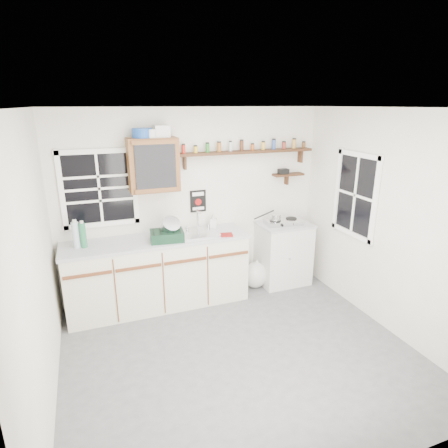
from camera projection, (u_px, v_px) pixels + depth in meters
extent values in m
cube|color=#505053|center=(239.00, 352.00, 4.01)|extent=(3.60, 3.20, 0.02)
cube|color=silver|center=(243.00, 106.00, 3.24)|extent=(3.60, 3.20, 0.02)
cube|color=beige|center=(34.00, 270.00, 3.02)|extent=(0.02, 3.20, 2.50)
cube|color=beige|center=(388.00, 223.00, 4.23)|extent=(0.02, 3.20, 2.50)
cube|color=beige|center=(194.00, 203.00, 5.06)|extent=(3.60, 0.02, 2.50)
cube|color=beige|center=(348.00, 333.00, 2.19)|extent=(3.60, 0.02, 2.50)
cube|color=beige|center=(159.00, 274.00, 4.84)|extent=(2.27, 0.60, 0.88)
cube|color=#A6A8AE|center=(157.00, 240.00, 4.70)|extent=(2.31, 0.62, 0.04)
cube|color=brown|center=(88.00, 275.00, 4.19)|extent=(0.53, 0.02, 0.03)
cube|color=brown|center=(139.00, 268.00, 4.38)|extent=(0.53, 0.02, 0.03)
cube|color=brown|center=(186.00, 261.00, 4.57)|extent=(0.53, 0.02, 0.03)
cube|color=brown|center=(229.00, 255.00, 4.76)|extent=(0.53, 0.02, 0.03)
cube|color=silver|center=(283.00, 254.00, 5.47)|extent=(0.70, 0.55, 0.88)
cube|color=#A6A8AE|center=(285.00, 224.00, 5.33)|extent=(0.73, 0.57, 0.03)
cube|color=silver|center=(198.00, 233.00, 4.87)|extent=(0.52, 0.44, 0.03)
cylinder|color=silver|center=(198.00, 220.00, 4.99)|extent=(0.02, 0.02, 0.28)
cylinder|color=silver|center=(199.00, 211.00, 4.89)|extent=(0.02, 0.14, 0.02)
cube|color=#622E18|center=(153.00, 165.00, 4.56)|extent=(0.60, 0.30, 0.65)
cube|color=black|center=(156.00, 167.00, 4.41)|extent=(0.48, 0.02, 0.52)
cylinder|color=#18449D|center=(142.00, 133.00, 4.41)|extent=(0.24, 0.24, 0.11)
cube|color=silver|center=(162.00, 131.00, 4.48)|extent=(0.18, 0.15, 0.14)
cylinder|color=silver|center=(151.00, 133.00, 4.40)|extent=(0.12, 0.12, 0.10)
cube|color=black|center=(247.00, 152.00, 5.01)|extent=(1.91, 0.18, 0.04)
cube|color=black|center=(185.00, 162.00, 4.79)|extent=(0.03, 0.10, 0.18)
cube|color=black|center=(300.00, 156.00, 5.36)|extent=(0.03, 0.10, 0.18)
cylinder|color=red|center=(183.00, 149.00, 4.70)|extent=(0.05, 0.05, 0.10)
cylinder|color=black|center=(183.00, 144.00, 4.68)|extent=(0.04, 0.04, 0.02)
cylinder|color=gold|center=(196.00, 150.00, 4.75)|extent=(0.05, 0.05, 0.08)
cylinder|color=black|center=(196.00, 146.00, 4.74)|extent=(0.05, 0.05, 0.02)
cylinder|color=#267226|center=(207.00, 148.00, 4.80)|extent=(0.05, 0.05, 0.11)
cylinder|color=black|center=(207.00, 143.00, 4.78)|extent=(0.05, 0.05, 0.02)
cylinder|color=#99591E|center=(219.00, 147.00, 4.85)|extent=(0.06, 0.06, 0.12)
cylinder|color=black|center=(219.00, 142.00, 4.83)|extent=(0.05, 0.05, 0.02)
cylinder|color=silver|center=(230.00, 147.00, 4.91)|extent=(0.04, 0.04, 0.12)
cylinder|color=black|center=(231.00, 141.00, 4.89)|extent=(0.04, 0.04, 0.02)
cylinder|color=#4C2614|center=(242.00, 146.00, 4.96)|extent=(0.05, 0.05, 0.13)
cylinder|color=black|center=(242.00, 140.00, 4.94)|extent=(0.05, 0.05, 0.02)
cylinder|color=#B24C19|center=(253.00, 147.00, 5.02)|extent=(0.05, 0.05, 0.08)
cylinder|color=black|center=(253.00, 144.00, 5.00)|extent=(0.04, 0.04, 0.02)
cylinder|color=gold|center=(263.00, 146.00, 5.07)|extent=(0.05, 0.05, 0.10)
cylinder|color=black|center=(263.00, 142.00, 5.05)|extent=(0.05, 0.05, 0.02)
cylinder|color=#334C8C|center=(274.00, 145.00, 5.12)|extent=(0.06, 0.06, 0.13)
cylinder|color=black|center=(274.00, 139.00, 5.10)|extent=(0.05, 0.05, 0.02)
cylinder|color=maroon|center=(284.00, 146.00, 5.18)|extent=(0.06, 0.06, 0.09)
cylinder|color=black|center=(284.00, 142.00, 5.16)|extent=(0.05, 0.05, 0.02)
cylinder|color=#BF8C3F|center=(294.00, 144.00, 5.22)|extent=(0.06, 0.06, 0.12)
cylinder|color=black|center=(294.00, 139.00, 5.20)|extent=(0.05, 0.05, 0.02)
cylinder|color=brown|center=(304.00, 145.00, 5.29)|extent=(0.05, 0.05, 0.08)
cylinder|color=black|center=(304.00, 142.00, 5.27)|extent=(0.05, 0.05, 0.02)
cube|color=black|center=(288.00, 175.00, 5.34)|extent=(0.45, 0.15, 0.03)
cube|color=black|center=(286.00, 180.00, 5.41)|extent=(0.03, 0.08, 0.14)
cube|color=black|center=(283.00, 171.00, 5.30)|extent=(0.14, 0.10, 0.07)
cube|color=black|center=(198.00, 201.00, 5.05)|extent=(0.22, 0.01, 0.30)
cube|color=white|center=(198.00, 194.00, 5.01)|extent=(0.16, 0.00, 0.05)
cylinder|color=#A50C0C|center=(198.00, 202.00, 5.04)|extent=(0.09, 0.01, 0.09)
cube|color=white|center=(198.00, 208.00, 5.07)|extent=(0.16, 0.00, 0.04)
cube|color=black|center=(99.00, 189.00, 4.55)|extent=(0.85, 0.02, 0.90)
cube|color=white|center=(99.00, 189.00, 4.55)|extent=(0.93, 0.03, 0.98)
cube|color=black|center=(355.00, 195.00, 4.65)|extent=(0.02, 0.70, 1.00)
cube|color=white|center=(355.00, 195.00, 4.65)|extent=(0.03, 0.78, 1.08)
cylinder|color=#AFC4CD|center=(76.00, 235.00, 4.36)|extent=(0.08, 0.08, 0.31)
cylinder|color=silver|center=(74.00, 221.00, 4.31)|extent=(0.05, 0.05, 0.03)
cylinder|color=#267347|center=(83.00, 235.00, 4.37)|extent=(0.07, 0.07, 0.30)
cylinder|color=silver|center=(81.00, 222.00, 4.32)|extent=(0.04, 0.04, 0.03)
cube|color=black|center=(167.00, 236.00, 4.62)|extent=(0.44, 0.35, 0.12)
cylinder|color=silver|center=(171.00, 226.00, 4.60)|extent=(0.27, 0.30, 0.24)
imported|color=white|center=(213.00, 221.00, 5.06)|extent=(0.12, 0.12, 0.20)
cube|color=maroon|center=(227.00, 235.00, 4.80)|extent=(0.17, 0.16, 0.02)
cube|color=silver|center=(283.00, 222.00, 5.29)|extent=(0.54, 0.33, 0.06)
cylinder|color=black|center=(275.00, 220.00, 5.24)|extent=(0.16, 0.16, 0.01)
cylinder|color=black|center=(291.00, 218.00, 5.32)|extent=(0.16, 0.16, 0.01)
cylinder|color=silver|center=(275.00, 218.00, 5.22)|extent=(0.14, 0.14, 0.09)
cylinder|color=black|center=(264.00, 215.00, 5.23)|extent=(0.27, 0.11, 0.14)
ellipsoid|color=silver|center=(255.00, 275.00, 5.38)|extent=(0.39, 0.35, 0.41)
cone|color=silver|center=(257.00, 263.00, 5.33)|extent=(0.11, 0.11, 0.11)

